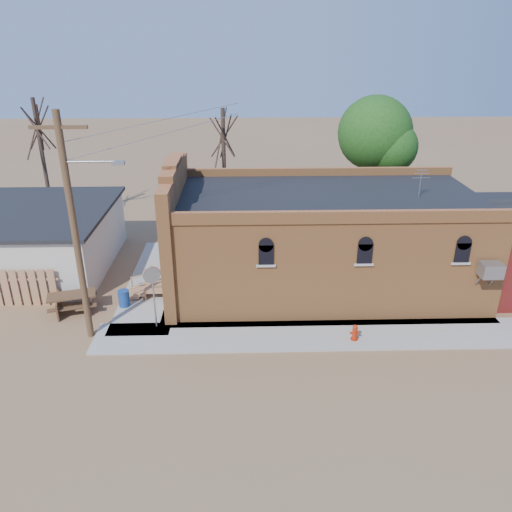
{
  "coord_description": "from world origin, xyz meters",
  "views": [
    {
      "loc": [
        -1.91,
        -16.36,
        11.29
      ],
      "look_at": [
        -1.35,
        3.65,
        2.4
      ],
      "focal_mm": 35.0,
      "sensor_mm": 36.0,
      "label": 1
    }
  ],
  "objects_px": {
    "brick_bar": "(318,241)",
    "utility_pole": "(75,227)",
    "stop_sign": "(152,281)",
    "trash_barrel": "(124,298)",
    "picnic_table": "(72,300)",
    "fire_hydrant": "(355,332)"
  },
  "relations": [
    {
      "from": "trash_barrel",
      "to": "picnic_table",
      "type": "bearing_deg",
      "value": -172.17
    },
    {
      "from": "brick_bar",
      "to": "utility_pole",
      "type": "bearing_deg",
      "value": -156.31
    },
    {
      "from": "stop_sign",
      "to": "utility_pole",
      "type": "bearing_deg",
      "value": -166.65
    },
    {
      "from": "trash_barrel",
      "to": "fire_hydrant",
      "type": "bearing_deg",
      "value": -17.09
    },
    {
      "from": "utility_pole",
      "to": "picnic_table",
      "type": "bearing_deg",
      "value": 124.13
    },
    {
      "from": "stop_sign",
      "to": "picnic_table",
      "type": "xyz_separation_m",
      "value": [
        -3.9,
        1.47,
        -1.65
      ]
    },
    {
      "from": "utility_pole",
      "to": "fire_hydrant",
      "type": "bearing_deg",
      "value": -3.84
    },
    {
      "from": "fire_hydrant",
      "to": "stop_sign",
      "type": "distance_m",
      "value": 8.4
    },
    {
      "from": "picnic_table",
      "to": "stop_sign",
      "type": "bearing_deg",
      "value": -35.8
    },
    {
      "from": "stop_sign",
      "to": "fire_hydrant",
      "type": "bearing_deg",
      "value": -7.15
    },
    {
      "from": "fire_hydrant",
      "to": "picnic_table",
      "type": "relative_size",
      "value": 0.29
    },
    {
      "from": "brick_bar",
      "to": "fire_hydrant",
      "type": "bearing_deg",
      "value": -80.16
    },
    {
      "from": "stop_sign",
      "to": "trash_barrel",
      "type": "xyz_separation_m",
      "value": [
        -1.7,
        1.77,
        -1.74
      ]
    },
    {
      "from": "utility_pole",
      "to": "picnic_table",
      "type": "relative_size",
      "value": 3.8
    },
    {
      "from": "utility_pole",
      "to": "stop_sign",
      "type": "distance_m",
      "value": 3.66
    },
    {
      "from": "fire_hydrant",
      "to": "picnic_table",
      "type": "distance_m",
      "value": 12.32
    },
    {
      "from": "fire_hydrant",
      "to": "trash_barrel",
      "type": "relative_size",
      "value": 0.89
    },
    {
      "from": "brick_bar",
      "to": "utility_pole",
      "type": "xyz_separation_m",
      "value": [
        -9.79,
        -4.29,
        2.43
      ]
    },
    {
      "from": "utility_pole",
      "to": "stop_sign",
      "type": "height_order",
      "value": "utility_pole"
    },
    {
      "from": "fire_hydrant",
      "to": "brick_bar",
      "type": "bearing_deg",
      "value": 85.92
    },
    {
      "from": "stop_sign",
      "to": "picnic_table",
      "type": "distance_m",
      "value": 4.49
    },
    {
      "from": "utility_pole",
      "to": "stop_sign",
      "type": "bearing_deg",
      "value": 11.76
    }
  ]
}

